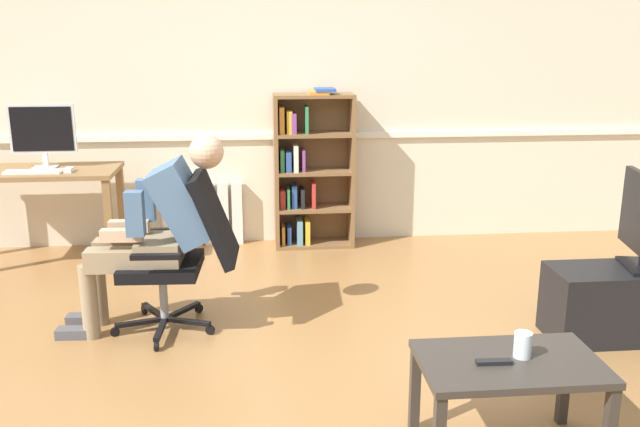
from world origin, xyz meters
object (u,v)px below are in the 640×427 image
object	(u,v)px
computer_mouse	(69,170)
coffee_table	(509,374)
computer_desk	(41,184)
radiator	(203,213)
keyboard	(33,172)
tv_stand	(637,302)
drinking_glass	(523,345)
office_chair	(185,247)
imac_monitor	(42,132)
spare_remote	(494,362)
person_seated	(156,228)
bookshelf	(309,172)

from	to	relation	value
computer_mouse	coffee_table	bearing A→B (deg)	-47.58
computer_desk	radiator	distance (m)	1.31
radiator	keyboard	bearing A→B (deg)	-156.04
tv_stand	drinking_glass	world-z (taller)	drinking_glass
office_chair	coffee_table	bearing A→B (deg)	48.53
coffee_table	radiator	bearing A→B (deg)	115.30
coffee_table	keyboard	bearing A→B (deg)	135.46
radiator	drinking_glass	xyz separation A→B (m)	(1.56, -3.16, 0.23)
radiator	office_chair	xyz separation A→B (m)	(0.03, -1.75, 0.25)
computer_desk	keyboard	bearing A→B (deg)	-90.05
imac_monitor	spare_remote	size ratio (longest dim) A/B	3.30
office_chair	spare_remote	world-z (taller)	office_chair
person_seated	coffee_table	xyz separation A→B (m)	(1.65, -1.45, -0.27)
computer_desk	person_seated	xyz separation A→B (m)	(1.05, -1.35, 0.01)
bookshelf	tv_stand	xyz separation A→B (m)	(1.80, -2.01, -0.42)
imac_monitor	keyboard	world-z (taller)	imac_monitor
tv_stand	drinking_glass	xyz separation A→B (m)	(-1.14, -1.05, 0.28)
keyboard	computer_desk	bearing A→B (deg)	89.95
computer_mouse	person_seated	bearing A→B (deg)	-56.99
computer_mouse	coffee_table	size ratio (longest dim) A/B	0.13
keyboard	bookshelf	bearing A→B (deg)	11.61
keyboard	bookshelf	size ratio (longest dim) A/B	0.31
radiator	imac_monitor	bearing A→B (deg)	-164.92
person_seated	drinking_glass	bearing A→B (deg)	52.87
keyboard	tv_stand	world-z (taller)	keyboard
coffee_table	computer_mouse	bearing A→B (deg)	132.42
computer_mouse	drinking_glass	world-z (taller)	computer_mouse
computer_desk	office_chair	xyz separation A→B (m)	(1.22, -1.36, -0.11)
office_chair	computer_mouse	bearing A→B (deg)	-139.23
spare_remote	computer_desk	bearing A→B (deg)	-135.43
office_chair	person_seated	distance (m)	0.21
office_chair	person_seated	xyz separation A→B (m)	(-0.17, 0.01, 0.12)
computer_mouse	drinking_glass	bearing A→B (deg)	-46.68
keyboard	office_chair	xyz separation A→B (m)	(1.22, -1.22, -0.24)
computer_desk	spare_remote	size ratio (longest dim) A/B	7.82
keyboard	person_seated	size ratio (longest dim) A/B	0.34
person_seated	tv_stand	xyz separation A→B (m)	(2.85, -0.37, -0.43)
drinking_glass	tv_stand	bearing A→B (deg)	42.71
computer_desk	computer_mouse	size ratio (longest dim) A/B	11.74
bookshelf	tv_stand	world-z (taller)	bookshelf
computer_mouse	spare_remote	size ratio (longest dim) A/B	0.67
bookshelf	computer_mouse	bearing A→B (deg)	-167.43
imac_monitor	drinking_glass	world-z (taller)	imac_monitor
radiator	spare_remote	distance (m)	3.52
computer_desk	person_seated	world-z (taller)	person_seated
keyboard	radiator	world-z (taller)	keyboard
tv_stand	coffee_table	xyz separation A→B (m)	(-1.20, -1.08, 0.16)
drinking_glass	spare_remote	size ratio (longest dim) A/B	0.74
bookshelf	person_seated	bearing A→B (deg)	-122.41
keyboard	radiator	xyz separation A→B (m)	(1.19, 0.53, -0.49)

